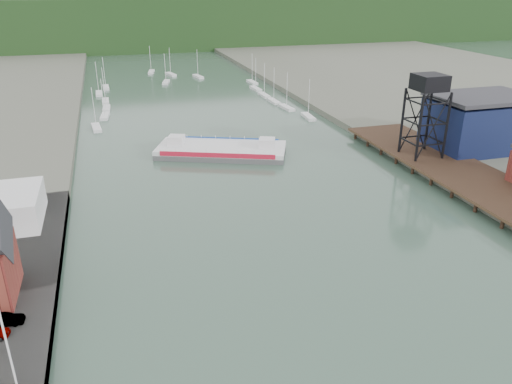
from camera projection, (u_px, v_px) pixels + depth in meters
east_pier at (471, 178)px, 89.28m from camera, size 14.00×70.00×2.45m
flagpole at (12, 364)px, 37.85m from camera, size 0.16×0.16×12.00m
lift_tower at (429, 88)px, 94.84m from camera, size 6.50×6.50×16.00m
blue_shed at (480, 123)px, 103.90m from camera, size 20.50×14.50×11.30m
marina_sailboats at (184, 94)px, 162.66m from camera, size 57.71×92.65×0.90m
distant_hills at (134, 23)px, 301.34m from camera, size 500.00×120.00×80.00m
chain_ferry at (221, 150)px, 106.41m from camera, size 29.11×20.26×3.89m
car_west_b at (5, 320)px, 51.39m from camera, size 3.78×1.57×1.22m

